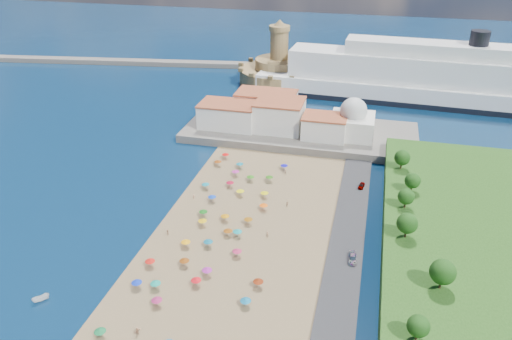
# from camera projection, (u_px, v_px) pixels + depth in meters

# --- Properties ---
(ground) EXTENTS (700.00, 700.00, 0.00)m
(ground) POSITION_uv_depth(u_px,v_px,m) (220.00, 235.00, 136.20)
(ground) COLOR #071938
(ground) RESTS_ON ground
(terrace) EXTENTS (90.00, 36.00, 3.00)m
(terrace) POSITION_uv_depth(u_px,v_px,m) (300.00, 132.00, 196.41)
(terrace) COLOR #59544C
(terrace) RESTS_ON ground
(jetty) EXTENTS (18.00, 70.00, 2.40)m
(jetty) POSITION_uv_depth(u_px,v_px,m) (265.00, 100.00, 231.46)
(jetty) COLOR #59544C
(jetty) RESTS_ON ground
(breakwater) EXTENTS (199.03, 34.77, 2.60)m
(breakwater) POSITION_uv_depth(u_px,v_px,m) (119.00, 62.00, 291.21)
(breakwater) COLOR #59544C
(breakwater) RESTS_ON ground
(waterfront_buildings) EXTENTS (57.00, 29.00, 11.00)m
(waterfront_buildings) POSITION_uv_depth(u_px,v_px,m) (268.00, 114.00, 196.84)
(waterfront_buildings) COLOR silver
(waterfront_buildings) RESTS_ON terrace
(domed_building) EXTENTS (16.00, 16.00, 15.00)m
(domed_building) POSITION_uv_depth(u_px,v_px,m) (353.00, 121.00, 186.99)
(domed_building) COLOR silver
(domed_building) RESTS_ON terrace
(fortress) EXTENTS (40.00, 40.00, 32.40)m
(fortress) POSITION_uv_depth(u_px,v_px,m) (279.00, 71.00, 254.86)
(fortress) COLOR #A58C52
(fortress) RESTS_ON ground
(cruise_ship) EXTENTS (155.73, 31.02, 33.82)m
(cruise_ship) POSITION_uv_depth(u_px,v_px,m) (423.00, 81.00, 228.64)
(cruise_ship) COLOR black
(cruise_ship) RESTS_ON ground
(beach_parasols) EXTENTS (32.39, 114.45, 2.20)m
(beach_parasols) POSITION_uv_depth(u_px,v_px,m) (201.00, 254.00, 125.06)
(beach_parasols) COLOR gray
(beach_parasols) RESTS_ON beach
(beachgoers) EXTENTS (31.14, 93.12, 1.89)m
(beachgoers) POSITION_uv_depth(u_px,v_px,m) (208.00, 245.00, 130.14)
(beachgoers) COLOR tan
(beachgoers) RESTS_ON beach
(parked_cars) EXTENTS (2.33, 79.85, 1.45)m
(parked_cars) POSITION_uv_depth(u_px,v_px,m) (353.00, 251.00, 127.22)
(parked_cars) COLOR gray
(parked_cars) RESTS_ON promenade
(hillside_trees) EXTENTS (14.36, 107.06, 7.19)m
(hillside_trees) POSITION_uv_depth(u_px,v_px,m) (414.00, 250.00, 113.74)
(hillside_trees) COLOR #382314
(hillside_trees) RESTS_ON hillside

